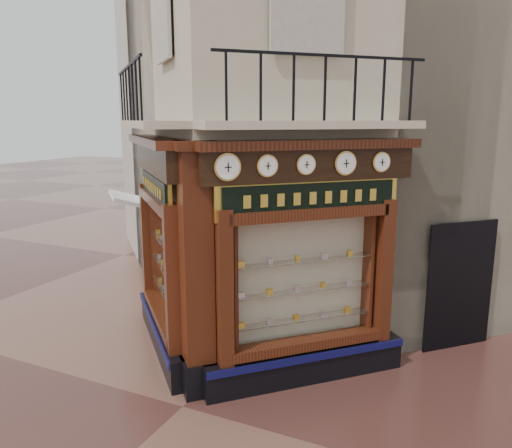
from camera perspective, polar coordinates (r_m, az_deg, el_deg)
The scene contains 16 objects.
ground at distance 8.15m, azimuth -8.39°, elevation -19.95°, with size 80.00×80.00×0.00m, color #482722.
main_building at distance 12.63m, azimuth 7.20°, elevation 19.60°, with size 8.00×8.00×12.00m, color #BFB595.
neighbour_left at distance 15.76m, azimuth 1.12°, elevation 16.29°, with size 8.00×8.00×11.00m, color beige.
neighbour_right at distance 14.48m, azimuth 20.08°, elevation 16.00°, with size 8.00×8.00×11.00m, color beige.
shopfront_left at distance 9.31m, azimuth -10.69°, elevation -2.65°, with size 2.86×2.86×3.98m.
shopfront_right at distance 8.05m, azimuth 5.88°, elevation -4.81°, with size 2.86×2.86×3.98m.
corner_pilaster at distance 7.71m, azimuth -6.77°, elevation -5.81°, with size 0.85×0.85×3.98m.
balcony at distance 8.21m, azimuth -3.48°, elevation 11.42°, with size 5.94×2.97×1.03m.
clock_a at distance 7.07m, azimuth -3.28°, elevation 6.51°, with size 0.32×0.32×0.40m.
clock_b at distance 7.26m, azimuth 1.29°, elevation 6.67°, with size 0.27×0.27×0.33m.
clock_c at distance 7.51m, azimuth 5.73°, elevation 6.78°, with size 0.26×0.26×0.31m.
clock_d at distance 7.82m, azimuth 10.17°, elevation 6.86°, with size 0.30×0.30×0.37m.
clock_e at distance 8.16m, azimuth 14.12°, elevation 6.89°, with size 0.26×0.26×0.32m.
awning at distance 12.29m, azimuth -13.53°, elevation -8.86°, with size 1.49×0.89×0.08m, color white, non-canonical shape.
signboard_left at distance 9.09m, azimuth -11.45°, elevation 4.18°, with size 2.01×2.01×0.54m.
signboard_right at distance 7.73m, azimuth 6.30°, elevation 3.04°, with size 2.22×2.22×0.60m.
Camera 1 is at (3.91, -5.73, 4.27)m, focal length 35.00 mm.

